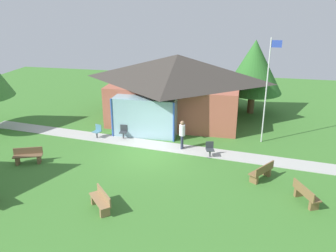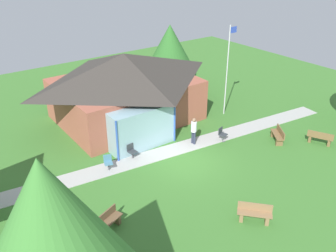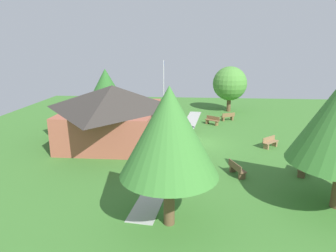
{
  "view_description": "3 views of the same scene",
  "coord_description": "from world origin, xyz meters",
  "px_view_note": "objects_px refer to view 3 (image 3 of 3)",
  "views": [
    {
      "loc": [
        4.75,
        -17.45,
        8.52
      ],
      "look_at": [
        0.76,
        1.23,
        1.4
      ],
      "focal_mm": 37.89,
      "sensor_mm": 36.0,
      "label": 1
    },
    {
      "loc": [
        -11.03,
        -13.24,
        10.93
      ],
      "look_at": [
        0.45,
        2.41,
        1.11
      ],
      "focal_mm": 38.61,
      "sensor_mm": 36.0,
      "label": 2
    },
    {
      "loc": [
        -23.29,
        0.55,
        7.65
      ],
      "look_at": [
        -0.49,
        2.43,
        1.5
      ],
      "focal_mm": 32.04,
      "sensor_mm": 36.0,
      "label": 3
    }
  ],
  "objects_px": {
    "pavilion": "(115,112)",
    "patio_chair_west": "(172,154)",
    "visitor_on_path": "(183,125)",
    "bench_lawn_far_right": "(228,117)",
    "flagpole": "(164,89)",
    "patio_chair_porch_left": "(170,146)",
    "tree_behind_pavilion_right": "(106,89)",
    "tree_west_hedge": "(169,132)",
    "bench_front_left": "(302,168)",
    "bench_mid_left": "(237,169)",
    "bench_front_center": "(270,142)",
    "bench_mid_right": "(212,121)",
    "tree_far_east": "(230,84)",
    "patio_chair_lawn_spare": "(191,127)"
  },
  "relations": [
    {
      "from": "flagpole",
      "to": "bench_front_center",
      "type": "bearing_deg",
      "value": -127.55
    },
    {
      "from": "bench_front_left",
      "to": "visitor_on_path",
      "type": "bearing_deg",
      "value": -108.8
    },
    {
      "from": "bench_mid_left",
      "to": "bench_mid_right",
      "type": "relative_size",
      "value": 1.05
    },
    {
      "from": "pavilion",
      "to": "tree_west_hedge",
      "type": "relative_size",
      "value": 1.59
    },
    {
      "from": "bench_lawn_far_right",
      "to": "visitor_on_path",
      "type": "height_order",
      "value": "visitor_on_path"
    },
    {
      "from": "pavilion",
      "to": "tree_behind_pavilion_right",
      "type": "distance_m",
      "value": 5.92
    },
    {
      "from": "flagpole",
      "to": "visitor_on_path",
      "type": "distance_m",
      "value": 5.61
    },
    {
      "from": "bench_lawn_far_right",
      "to": "bench_front_center",
      "type": "xyz_separation_m",
      "value": [
        -8.46,
        -2.32,
        0.0
      ]
    },
    {
      "from": "bench_mid_left",
      "to": "tree_west_hedge",
      "type": "bearing_deg",
      "value": -55.77
    },
    {
      "from": "bench_lawn_far_right",
      "to": "patio_chair_porch_left",
      "type": "relative_size",
      "value": 1.79
    },
    {
      "from": "flagpole",
      "to": "patio_chair_lawn_spare",
      "type": "distance_m",
      "value": 5.06
    },
    {
      "from": "bench_front_left",
      "to": "tree_far_east",
      "type": "xyz_separation_m",
      "value": [
        18.1,
        2.43,
        2.93
      ]
    },
    {
      "from": "patio_chair_porch_left",
      "to": "tree_behind_pavilion_right",
      "type": "distance_m",
      "value": 10.91
    },
    {
      "from": "bench_mid_left",
      "to": "bench_mid_right",
      "type": "bearing_deg",
      "value": 162.01
    },
    {
      "from": "bench_mid_right",
      "to": "tree_far_east",
      "type": "relative_size",
      "value": 0.28
    },
    {
      "from": "bench_front_left",
      "to": "pavilion",
      "type": "bearing_deg",
      "value": -89.11
    },
    {
      "from": "pavilion",
      "to": "patio_chair_porch_left",
      "type": "xyz_separation_m",
      "value": [
        -2.46,
        -4.69,
        -1.97
      ]
    },
    {
      "from": "visitor_on_path",
      "to": "tree_west_hedge",
      "type": "height_order",
      "value": "tree_west_hedge"
    },
    {
      "from": "bench_mid_right",
      "to": "patio_chair_west",
      "type": "distance_m",
      "value": 10.48
    },
    {
      "from": "patio_chair_lawn_spare",
      "to": "tree_west_hedge",
      "type": "relative_size",
      "value": 0.14
    },
    {
      "from": "pavilion",
      "to": "flagpole",
      "type": "bearing_deg",
      "value": -29.61
    },
    {
      "from": "bench_mid_left",
      "to": "bench_lawn_far_right",
      "type": "bearing_deg",
      "value": 154.48
    },
    {
      "from": "bench_front_left",
      "to": "bench_lawn_far_right",
      "type": "relative_size",
      "value": 1.0
    },
    {
      "from": "pavilion",
      "to": "bench_mid_right",
      "type": "bearing_deg",
      "value": -54.93
    },
    {
      "from": "bench_mid_right",
      "to": "patio_chair_lawn_spare",
      "type": "xyz_separation_m",
      "value": [
        -2.73,
        2.08,
        0.01
      ]
    },
    {
      "from": "tree_west_hedge",
      "to": "patio_chair_west",
      "type": "bearing_deg",
      "value": 3.07
    },
    {
      "from": "pavilion",
      "to": "tree_west_hedge",
      "type": "distance_m",
      "value": 13.04
    },
    {
      "from": "flagpole",
      "to": "bench_mid_left",
      "type": "relative_size",
      "value": 4.03
    },
    {
      "from": "bench_mid_right",
      "to": "tree_far_east",
      "type": "xyz_separation_m",
      "value": [
        6.48,
        -2.33,
        2.93
      ]
    },
    {
      "from": "bench_lawn_far_right",
      "to": "tree_west_hedge",
      "type": "height_order",
      "value": "tree_west_hedge"
    },
    {
      "from": "pavilion",
      "to": "bench_front_left",
      "type": "xyz_separation_m",
      "value": [
        -5.79,
        -13.06,
        -1.98
      ]
    },
    {
      "from": "bench_front_center",
      "to": "bench_front_left",
      "type": "bearing_deg",
      "value": 55.94
    },
    {
      "from": "patio_chair_west",
      "to": "patio_chair_porch_left",
      "type": "bearing_deg",
      "value": -153.17
    },
    {
      "from": "bench_mid_right",
      "to": "patio_chair_west",
      "type": "bearing_deg",
      "value": 106.73
    },
    {
      "from": "bench_front_center",
      "to": "bench_mid_left",
      "type": "bearing_deg",
      "value": 16.8
    },
    {
      "from": "patio_chair_porch_left",
      "to": "tree_far_east",
      "type": "bearing_deg",
      "value": 151.54
    },
    {
      "from": "pavilion",
      "to": "visitor_on_path",
      "type": "bearing_deg",
      "value": -75.68
    },
    {
      "from": "patio_chair_porch_left",
      "to": "tree_west_hedge",
      "type": "distance_m",
      "value": 10.05
    },
    {
      "from": "pavilion",
      "to": "bench_lawn_far_right",
      "type": "xyz_separation_m",
      "value": [
        7.62,
        -10.04,
        -1.98
      ]
    },
    {
      "from": "bench_mid_left",
      "to": "visitor_on_path",
      "type": "xyz_separation_m",
      "value": [
        7.73,
        3.55,
        0.62
      ]
    },
    {
      "from": "patio_chair_west",
      "to": "tree_behind_pavilion_right",
      "type": "height_order",
      "value": "tree_behind_pavilion_right"
    },
    {
      "from": "bench_lawn_far_right",
      "to": "patio_chair_west",
      "type": "distance_m",
      "value": 12.77
    },
    {
      "from": "bench_mid_left",
      "to": "bench_mid_right",
      "type": "xyz_separation_m",
      "value": [
        12.16,
        0.74,
        0.0
      ]
    },
    {
      "from": "pavilion",
      "to": "flagpole",
      "type": "distance_m",
      "value": 7.01
    },
    {
      "from": "bench_lawn_far_right",
      "to": "tree_west_hedge",
      "type": "xyz_separation_m",
      "value": [
        -19.36,
        4.67,
        3.83
      ]
    },
    {
      "from": "bench_mid_left",
      "to": "patio_chair_west",
      "type": "bearing_deg",
      "value": -140.11
    },
    {
      "from": "patio_chair_west",
      "to": "tree_behind_pavilion_right",
      "type": "relative_size",
      "value": 0.16
    },
    {
      "from": "bench_mid_right",
      "to": "patio_chair_lawn_spare",
      "type": "bearing_deg",
      "value": 88.12
    },
    {
      "from": "pavilion",
      "to": "patio_chair_west",
      "type": "distance_m",
      "value": 6.72
    },
    {
      "from": "patio_chair_west",
      "to": "visitor_on_path",
      "type": "bearing_deg",
      "value": -168.23
    }
  ]
}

